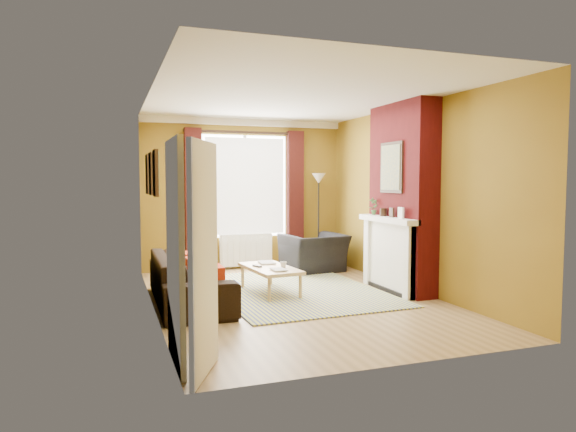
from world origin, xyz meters
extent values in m
plane|color=olive|center=(0.00, 0.00, 0.00)|extent=(5.50, 5.50, 0.00)
cube|color=brown|center=(0.00, 2.75, 1.40)|extent=(3.80, 0.02, 2.80)
cube|color=brown|center=(0.00, -2.75, 1.40)|extent=(3.80, 0.02, 2.80)
cube|color=brown|center=(1.90, 0.00, 1.40)|extent=(0.02, 5.50, 2.80)
cube|color=brown|center=(-1.90, 0.00, 1.40)|extent=(0.02, 5.50, 2.80)
cube|color=silver|center=(0.00, 0.00, 2.80)|extent=(3.80, 5.50, 0.01)
cube|color=#41090A|center=(1.72, 0.00, 1.40)|extent=(0.35, 1.40, 2.80)
cube|color=white|center=(1.53, 0.00, 0.55)|extent=(0.12, 1.30, 1.10)
cube|color=white|center=(1.48, 0.00, 1.08)|extent=(0.22, 1.40, 0.08)
cube|color=white|center=(1.51, -0.58, 0.52)|extent=(0.16, 0.14, 1.04)
cube|color=white|center=(1.51, 0.58, 0.52)|extent=(0.16, 0.14, 1.04)
cube|color=black|center=(1.56, 0.00, 0.45)|extent=(0.06, 0.80, 0.90)
cube|color=black|center=(1.54, 0.00, 0.03)|extent=(0.20, 1.00, 0.06)
cube|color=white|center=(1.49, -0.35, 1.20)|extent=(0.03, 0.12, 0.16)
cube|color=black|center=(1.49, -0.10, 1.19)|extent=(0.03, 0.10, 0.14)
cylinder|color=black|center=(1.49, 0.15, 1.18)|extent=(0.10, 0.10, 0.12)
cube|color=black|center=(1.53, 0.00, 1.85)|extent=(0.03, 0.60, 0.75)
cube|color=#AE9B3B|center=(1.51, 0.00, 1.85)|extent=(0.01, 0.52, 0.66)
cube|color=white|center=(0.00, 2.71, 2.74)|extent=(3.80, 0.08, 0.12)
cube|color=white|center=(0.00, 2.72, 1.55)|extent=(1.60, 0.04, 1.90)
cube|color=white|center=(0.00, 2.68, 1.55)|extent=(1.50, 0.02, 1.80)
cube|color=white|center=(0.00, 2.70, 1.55)|extent=(0.06, 0.04, 1.90)
cube|color=#370F0C|center=(-0.98, 2.63, 1.35)|extent=(0.30, 0.16, 2.50)
cube|color=#370F0C|center=(0.98, 2.63, 1.35)|extent=(0.30, 0.16, 2.50)
cylinder|color=black|center=(0.00, 2.63, 2.55)|extent=(2.30, 0.05, 0.05)
cube|color=white|center=(0.00, 2.65, 0.35)|extent=(1.00, 0.10, 0.60)
cube|color=white|center=(-0.45, 2.59, 0.35)|extent=(0.04, 0.03, 0.56)
cube|color=white|center=(-0.34, 2.59, 0.35)|extent=(0.04, 0.03, 0.56)
cube|color=white|center=(-0.23, 2.59, 0.35)|extent=(0.04, 0.03, 0.56)
cube|color=white|center=(-0.12, 2.59, 0.35)|extent=(0.04, 0.03, 0.56)
cube|color=white|center=(-0.01, 2.59, 0.35)|extent=(0.04, 0.03, 0.56)
cube|color=white|center=(0.10, 2.59, 0.35)|extent=(0.04, 0.03, 0.56)
cube|color=white|center=(0.21, 2.59, 0.35)|extent=(0.04, 0.03, 0.56)
cube|color=white|center=(0.32, 2.59, 0.35)|extent=(0.04, 0.03, 0.56)
cube|color=white|center=(0.43, 2.59, 0.35)|extent=(0.04, 0.03, 0.56)
cube|color=black|center=(-1.87, -0.10, 1.75)|extent=(0.04, 0.44, 0.58)
cube|color=#C4E636|center=(-1.84, -0.10, 1.75)|extent=(0.01, 0.38, 0.52)
cube|color=black|center=(-1.87, 0.55, 1.75)|extent=(0.04, 0.44, 0.58)
cube|color=#359F5F|center=(-1.84, 0.55, 1.75)|extent=(0.01, 0.38, 0.52)
cube|color=black|center=(-1.87, 1.20, 1.75)|extent=(0.04, 0.44, 0.58)
cube|color=#DE3B37|center=(-1.84, 1.20, 1.75)|extent=(0.01, 0.38, 0.52)
cube|color=white|center=(-1.88, -2.05, 1.00)|extent=(0.05, 0.94, 2.06)
cube|color=black|center=(-1.85, -2.05, 1.00)|extent=(0.02, 0.80, 1.98)
cube|color=white|center=(-1.68, -2.41, 1.00)|extent=(0.37, 0.74, 1.98)
imported|color=#3A6B2F|center=(1.49, 0.45, 1.26)|extent=(0.14, 0.10, 0.27)
cube|color=#B92B0F|center=(-1.27, -0.37, 0.51)|extent=(0.34, 0.40, 0.16)
cube|color=#B92B0F|center=(-1.27, 0.33, 0.51)|extent=(0.34, 0.40, 0.16)
cube|color=#B92B0F|center=(-1.27, 0.93, 0.51)|extent=(0.34, 0.40, 0.16)
cube|color=#32418A|center=(0.19, 0.52, 0.01)|extent=(2.47, 3.33, 0.02)
imported|color=black|center=(-1.42, 0.23, 0.33)|extent=(0.91, 2.28, 0.66)
imported|color=black|center=(1.08, 1.91, 0.34)|extent=(1.18, 1.07, 0.68)
cube|color=tan|center=(-0.21, 0.45, 0.37)|extent=(0.70, 1.23, 0.05)
cylinder|color=tan|center=(-0.39, -0.10, 0.17)|extent=(0.05, 0.05, 0.34)
cylinder|color=tan|center=(0.08, -0.05, 0.17)|extent=(0.05, 0.05, 0.34)
cylinder|color=tan|center=(-0.50, 0.95, 0.17)|extent=(0.05, 0.05, 0.34)
cylinder|color=tan|center=(-0.03, 1.00, 0.17)|extent=(0.05, 0.05, 0.34)
cylinder|color=olive|center=(0.76, 2.18, 0.24)|extent=(0.43, 0.43, 0.48)
cylinder|color=black|center=(1.37, 2.40, 0.02)|extent=(0.30, 0.30, 0.03)
cylinder|color=black|center=(1.37, 2.40, 0.86)|extent=(0.03, 0.03, 1.65)
cone|color=beige|center=(1.37, 2.40, 1.70)|extent=(0.30, 0.30, 0.20)
imported|color=#999999|center=(-0.28, 0.11, 0.40)|extent=(0.20, 0.26, 0.02)
imported|color=#999999|center=(-0.28, 0.78, 0.40)|extent=(0.26, 0.33, 0.02)
imported|color=#999999|center=(-0.05, 0.30, 0.44)|extent=(0.13, 0.13, 0.09)
cube|color=black|center=(-0.39, 0.52, 0.40)|extent=(0.11, 0.18, 0.02)
camera|label=1|loc=(-2.42, -6.67, 1.66)|focal=32.00mm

